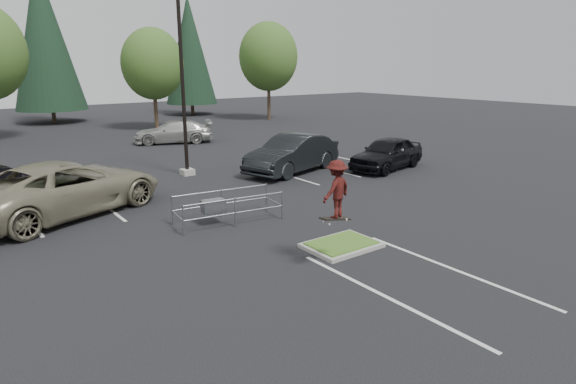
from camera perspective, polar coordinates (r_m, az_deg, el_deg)
ground at (r=14.93m, az=6.36°, el=-6.52°), size 120.00×120.00×0.00m
grass_median at (r=14.90m, az=6.37°, el=-6.24°), size 2.20×1.60×0.16m
stall_lines at (r=18.90m, az=-9.23°, el=-1.97°), size 22.62×17.60×0.01m
light_pole at (r=24.30m, az=-12.40°, el=12.53°), size 0.70×0.60×10.12m
decid_c at (r=42.86m, az=-15.76°, el=14.16°), size 5.12×5.12×8.38m
decid_d at (r=48.93m, az=-2.36°, el=15.48°), size 5.76×5.76×9.43m
conif_b at (r=51.57m, az=-26.94°, el=16.08°), size 6.38×6.38×14.50m
conif_c at (r=54.94m, az=-11.59°, el=16.12°), size 5.50×5.50×12.50m
cart_corral at (r=16.95m, az=-8.44°, el=-1.60°), size 3.84×1.81×1.05m
skateboarder at (r=12.76m, az=5.72°, el=0.30°), size 1.12×0.80×1.72m
car_l_tan at (r=19.55m, az=-24.95°, el=0.40°), size 7.89×5.68×2.00m
car_r_charc at (r=24.87m, az=0.53°, el=4.57°), size 6.18×3.63×1.93m
car_r_black at (r=26.18m, az=11.72°, el=4.54°), size 5.30×2.99×1.70m
car_far_silver at (r=35.26m, az=-13.25°, el=6.97°), size 5.84×4.13×1.57m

